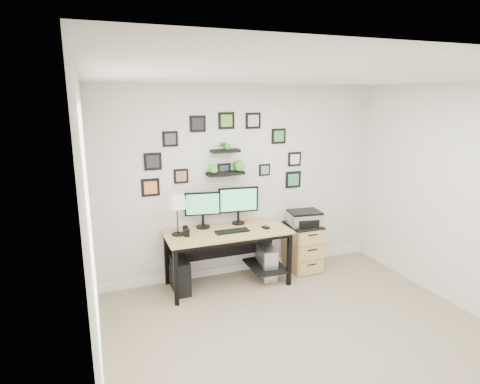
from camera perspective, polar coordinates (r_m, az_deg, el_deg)
name	(u,v)px	position (r m, az deg, el deg)	size (l,w,h in m)	color
room	(244,266)	(5.88, 0.60, -10.53)	(4.00, 4.00, 4.00)	tan
desk	(229,239)	(5.28, -1.55, -6.65)	(1.60, 0.70, 0.75)	tan
monitor_left	(203,207)	(5.25, -5.33, -2.17)	(0.47, 0.21, 0.48)	black
monitor_right	(238,202)	(5.39, -0.24, -1.47)	(0.55, 0.19, 0.51)	black
keyboard	(232,231)	(5.15, -1.14, -5.59)	(0.44, 0.14, 0.02)	black
mouse	(266,227)	(5.29, 3.68, -5.04)	(0.06, 0.10, 0.03)	black
table_lamp	(177,202)	(4.99, -8.99, -1.36)	(0.26, 0.26, 0.54)	black
mug	(187,233)	(5.03, -7.60, -5.77)	(0.08, 0.08, 0.09)	black
pen_cup	(185,229)	(5.16, -7.77, -5.28)	(0.07, 0.07, 0.09)	black
pc_tower_black	(180,275)	(5.28, -8.49, -11.64)	(0.19, 0.43, 0.43)	black
pc_tower_grey	(267,262)	(5.62, 3.81, -9.87)	(0.25, 0.47, 0.44)	gray
file_cabinet	(303,247)	(5.88, 8.89, -7.71)	(0.43, 0.53, 0.67)	tan
printer	(304,218)	(5.74, 9.16, -3.65)	(0.47, 0.40, 0.20)	silver
wall_decor	(226,157)	(5.29, -1.98, 4.96)	(2.26, 0.18, 1.09)	black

